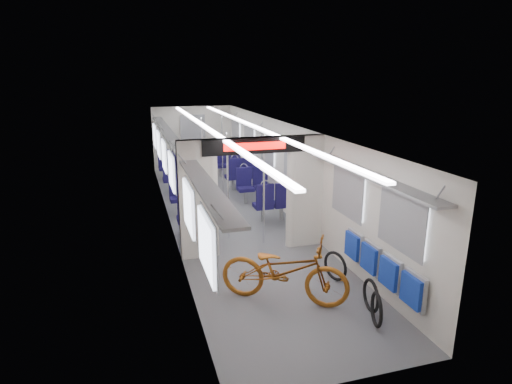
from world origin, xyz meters
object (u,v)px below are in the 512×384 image
Objects in this scene: seat_bay_far_left at (175,169)px; stanchion_far_left at (203,159)px; flip_bench at (380,266)px; seat_bay_near_right at (262,191)px; bicycle at (284,270)px; bike_hoop_b at (371,297)px; bike_hoop_c at (335,267)px; stanchion_near_left at (228,187)px; stanchion_near_right at (264,191)px; seat_bay_near_left at (192,202)px; seat_bay_far_right at (234,166)px; bike_hoop_a at (376,311)px; stanchion_far_right at (222,157)px.

stanchion_far_left reaches higher than seat_bay_far_left.
seat_bay_near_right reaches higher than flip_bench.
bicycle reaches higher than bike_hoop_b.
seat_bay_far_left reaches higher than bike_hoop_b.
stanchion_near_left reaches higher than bike_hoop_c.
seat_bay_far_left is 1.90m from stanchion_far_left.
stanchion_near_left is at bearing 142.04° from stanchion_near_right.
bicycle is at bearing -103.06° from seat_bay_near_right.
seat_bay_near_left is 4.02m from seat_bay_far_right.
bicycle is 2.94m from stanchion_near_left.
bike_hoop_a is 0.25× the size of seat_bay_near_right.
seat_bay_near_left is at bearing -119.03° from stanchion_far_right.
seat_bay_far_left is 4.93m from stanchion_near_left.
flip_bench is 3.99× the size of bike_hoop_c.
stanchion_far_left is at bearing 99.98° from bike_hoop_a.
seat_bay_near_left is 0.87× the size of stanchion_near_left.
seat_bay_far_left is 1.88m from seat_bay_far_right.
stanchion_near_right is 1.00× the size of stanchion_far_left.
stanchion_far_right is (-1.08, 6.53, 0.57)m from flip_bench.
bike_hoop_c is 0.23× the size of stanchion_near_left.
bicycle is 0.88× the size of stanchion_far_left.
seat_bay_near_left is at bearing -106.89° from stanchion_far_left.
bike_hoop_a is at bearing -90.09° from seat_bay_far_right.
seat_bay_near_right is (-0.11, 5.10, 0.30)m from bike_hoop_b.
stanchion_near_right is (-0.74, 3.02, 0.92)m from bike_hoop_b.
stanchion_near_right reaches higher than bicycle.
stanchion_near_right is (-0.68, 1.95, 0.91)m from bike_hoop_c.
seat_bay_far_left is at bearing 103.11° from stanchion_near_right.
stanchion_far_left is at bearing 104.64° from flip_bench.
seat_bay_far_left is (-2.29, 8.09, -0.04)m from flip_bench.
flip_bench is 0.54m from bike_hoop_b.
stanchion_near_left is at bearing -61.58° from seat_bay_near_left.
stanchion_near_left and stanchion_near_right have the same top height.
bicycle is 0.88× the size of stanchion_far_right.
bike_hoop_b is (1.15, -0.65, -0.30)m from bicycle.
flip_bench is 6.64m from stanchion_far_right.
bike_hoop_a is at bearing -69.62° from seat_bay_near_left.
stanchion_near_left reaches higher than seat_bay_far_right.
stanchion_near_right is (0.41, 2.37, 0.62)m from bicycle.
bike_hoop_b is at bearing -66.85° from seat_bay_near_left.
seat_bay_far_right is (1.87, 3.56, 0.02)m from seat_bay_near_left.
bike_hoop_c reaches higher than bike_hoop_a.
seat_bay_far_right is 1.65m from stanchion_far_right.
stanchion_near_left is (-1.25, 3.87, 0.92)m from bike_hoop_a.
bicycle is 7.62m from seat_bay_far_right.
stanchion_far_right reaches higher than bike_hoop_c.
flip_bench is 1.04× the size of seat_bay_near_left.
seat_bay_far_right is at bearing 93.03° from flip_bench.
seat_bay_far_right is 0.94× the size of stanchion_far_right.
stanchion_near_left and stanchion_far_right have the same top height.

